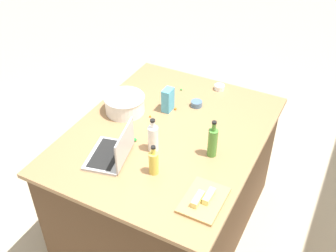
{
  "coord_description": "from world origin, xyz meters",
  "views": [
    {
      "loc": [
        1.86,
        0.96,
        2.55
      ],
      "look_at": [
        0.0,
        0.0,
        0.95
      ],
      "focal_mm": 43.18,
      "sensor_mm": 36.0,
      "label": 1
    }
  ],
  "objects": [
    {
      "name": "ground_plane",
      "position": [
        0.0,
        0.0,
        0.0
      ],
      "size": [
        12.0,
        12.0,
        0.0
      ],
      "primitive_type": "plane",
      "color": "#B7A88E"
    },
    {
      "name": "island_counter",
      "position": [
        0.0,
        0.0,
        0.45
      ],
      "size": [
        1.52,
        1.2,
        0.9
      ],
      "color": "#4C331E",
      "rests_on": "ground"
    },
    {
      "name": "laptop",
      "position": [
        0.38,
        -0.18,
        0.95
      ],
      "size": [
        0.35,
        0.29,
        0.22
      ],
      "color": "#B7B7BC",
      "rests_on": "island_counter"
    },
    {
      "name": "mixing_bowl_large",
      "position": [
        -0.07,
        -0.38,
        0.97
      ],
      "size": [
        0.29,
        0.29,
        0.12
      ],
      "color": "white",
      "rests_on": "island_counter"
    },
    {
      "name": "bottle_olive",
      "position": [
        0.08,
        0.34,
        1.0
      ],
      "size": [
        0.06,
        0.06,
        0.25
      ],
      "color": "#4C8C38",
      "rests_on": "island_counter"
    },
    {
      "name": "bottle_vinegar",
      "position": [
        0.2,
        0.0,
        0.99
      ],
      "size": [
        0.06,
        0.06,
        0.23
      ],
      "color": "white",
      "rests_on": "island_counter"
    },
    {
      "name": "bottle_oil",
      "position": [
        0.38,
        0.1,
        0.98
      ],
      "size": [
        0.06,
        0.06,
        0.2
      ],
      "color": "#DBC64C",
      "rests_on": "island_counter"
    },
    {
      "name": "cutting_board",
      "position": [
        0.45,
        0.45,
        0.91
      ],
      "size": [
        0.29,
        0.21,
        0.02
      ],
      "primitive_type": "cube",
      "color": "tan",
      "rests_on": "island_counter"
    },
    {
      "name": "butter_stick_left",
      "position": [
        0.48,
        0.43,
        0.94
      ],
      "size": [
        0.11,
        0.04,
        0.04
      ],
      "primitive_type": "cube",
      "rotation": [
        0.0,
        0.0,
        -0.01
      ],
      "color": "#F4E58C",
      "rests_on": "cutting_board"
    },
    {
      "name": "butter_stick_right",
      "position": [
        0.43,
        0.47,
        0.94
      ],
      "size": [
        0.11,
        0.04,
        0.04
      ],
      "primitive_type": "cube",
      "rotation": [
        0.0,
        0.0,
        -0.01
      ],
      "color": "#F4E58C",
      "rests_on": "cutting_board"
    },
    {
      "name": "ramekin_small",
      "position": [
        -0.36,
        0.04,
        0.92
      ],
      "size": [
        0.08,
        0.08,
        0.04
      ],
      "primitive_type": "cylinder",
      "color": "slate",
      "rests_on": "island_counter"
    },
    {
      "name": "ramekin_medium",
      "position": [
        -0.65,
        0.11,
        0.92
      ],
      "size": [
        0.08,
        0.08,
        0.04
      ],
      "primitive_type": "cylinder",
      "color": "white",
      "rests_on": "island_counter"
    },
    {
      "name": "candy_bag",
      "position": [
        -0.23,
        -0.12,
        0.99
      ],
      "size": [
        0.09,
        0.06,
        0.17
      ],
      "primitive_type": "cube",
      "color": "#4CA5CC",
      "rests_on": "island_counter"
    },
    {
      "name": "candy_0",
      "position": [
        -0.25,
        -0.07,
        0.91
      ],
      "size": [
        0.02,
        0.02,
        0.02
      ],
      "primitive_type": "sphere",
      "color": "orange",
      "rests_on": "island_counter"
    },
    {
      "name": "candy_1",
      "position": [
        -0.09,
        -0.19,
        0.91
      ],
      "size": [
        0.01,
        0.01,
        0.01
      ],
      "primitive_type": "sphere",
      "color": "orange",
      "rests_on": "island_counter"
    },
    {
      "name": "candy_2",
      "position": [
        -0.5,
        -0.15,
        0.91
      ],
      "size": [
        0.01,
        0.01,
        0.01
      ],
      "primitive_type": "sphere",
      "color": "green",
      "rests_on": "island_counter"
    },
    {
      "name": "candy_3",
      "position": [
        0.04,
        -0.12,
        0.91
      ],
      "size": [
        0.02,
        0.02,
        0.02
      ],
      "primitive_type": "sphere",
      "color": "#CC3399",
      "rests_on": "island_counter"
    },
    {
      "name": "candy_6",
      "position": [
        0.18,
        -0.14,
        0.91
      ],
      "size": [
        0.02,
        0.02,
        0.02
      ],
      "primitive_type": "sphere",
      "color": "green",
      "rests_on": "island_counter"
    }
  ]
}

